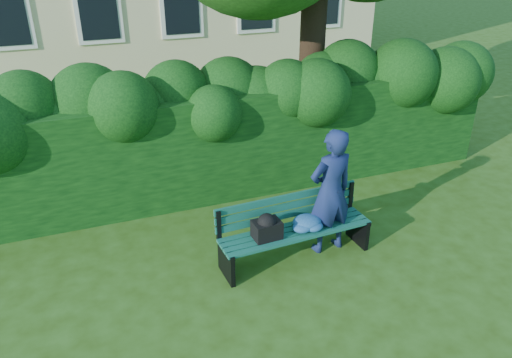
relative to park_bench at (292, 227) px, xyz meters
name	(u,v)px	position (x,y,z in m)	size (l,w,h in m)	color
ground	(271,256)	(-0.26, 0.13, -0.50)	(80.00, 80.00, 0.00)	#2B490F
hedge	(223,143)	(-0.26, 2.33, 0.40)	(10.00, 1.00, 1.80)	black
park_bench	(292,227)	(0.00, 0.00, 0.00)	(2.19, 0.66, 0.89)	#0E473A
man_reading	(330,192)	(0.58, 0.03, 0.42)	(0.67, 0.44, 1.85)	navy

